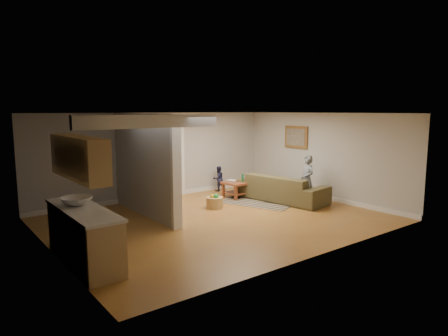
{
  "coord_description": "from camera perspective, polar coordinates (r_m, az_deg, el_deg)",
  "views": [
    {
      "loc": [
        -5.48,
        -7.41,
        2.57
      ],
      "look_at": [
        0.65,
        0.64,
        1.1
      ],
      "focal_mm": 32.0,
      "sensor_mm": 36.0,
      "label": 1
    }
  ],
  "objects": [
    {
      "name": "toddler",
      "position": [
        12.83,
        -0.81,
        -3.29
      ],
      "size": [
        0.39,
        0.31,
        0.8
      ],
      "primitive_type": "imported",
      "rotation": [
        0.0,
        0.0,
        3.13
      ],
      "color": "#1D1E3D",
      "rests_on": "ground"
    },
    {
      "name": "area_rug",
      "position": [
        11.97,
        6.4,
        -4.16
      ],
      "size": [
        3.32,
        2.91,
        0.01
      ],
      "primitive_type": "cube",
      "rotation": [
        0.0,
        0.0,
        0.39
      ],
      "color": "black",
      "rests_on": "ground"
    },
    {
      "name": "room_shell",
      "position": [
        9.07,
        -7.83,
        1.13
      ],
      "size": [
        7.54,
        6.02,
        2.52
      ],
      "color": "#B3B0AC",
      "rests_on": "ground"
    },
    {
      "name": "ground",
      "position": [
        9.57,
        -0.78,
        -7.32
      ],
      "size": [
        7.5,
        7.5,
        0.0
      ],
      "primitive_type": "plane",
      "color": "#935825",
      "rests_on": "ground"
    },
    {
      "name": "sofa",
      "position": [
        11.57,
        8.29,
        -4.66
      ],
      "size": [
        1.41,
        2.72,
        0.76
      ],
      "primitive_type": "imported",
      "rotation": [
        0.0,
        0.0,
        1.73
      ],
      "color": "#4B3B25",
      "rests_on": "ground"
    },
    {
      "name": "child",
      "position": [
        11.49,
        11.7,
        -4.84
      ],
      "size": [
        0.44,
        0.55,
        1.33
      ],
      "primitive_type": "imported",
      "rotation": [
        0.0,
        0.0,
        -1.85
      ],
      "color": "slate",
      "rests_on": "ground"
    },
    {
      "name": "speaker_left",
      "position": [
        9.78,
        -9.09,
        -4.45
      ],
      "size": [
        0.1,
        0.1,
        0.87
      ],
      "primitive_type": "cube",
      "rotation": [
        0.0,
        0.0,
        0.15
      ],
      "color": "black",
      "rests_on": "ground"
    },
    {
      "name": "speaker_right",
      "position": [
        11.24,
        -13.17,
        -2.32
      ],
      "size": [
        0.12,
        0.12,
        1.1
      ],
      "primitive_type": "cube",
      "rotation": [
        0.0,
        0.0,
        -0.1
      ],
      "color": "black",
      "rests_on": "ground"
    },
    {
      "name": "toy_basket",
      "position": [
        10.59,
        -1.34,
        -4.86
      ],
      "size": [
        0.45,
        0.45,
        0.4
      ],
      "color": "#A97C49",
      "rests_on": "ground"
    },
    {
      "name": "coffee_table",
      "position": [
        12.0,
        2.75,
        -2.32
      ],
      "size": [
        1.24,
        0.76,
        0.71
      ],
      "rotation": [
        0.0,
        0.0,
        0.05
      ],
      "color": "maroon",
      "rests_on": "ground"
    },
    {
      "name": "tv_console",
      "position": [
        9.87,
        -7.88,
        -2.54
      ],
      "size": [
        0.95,
        1.37,
        1.1
      ],
      "rotation": [
        0.0,
        0.0,
        -0.4
      ],
      "color": "maroon",
      "rests_on": "ground"
    }
  ]
}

